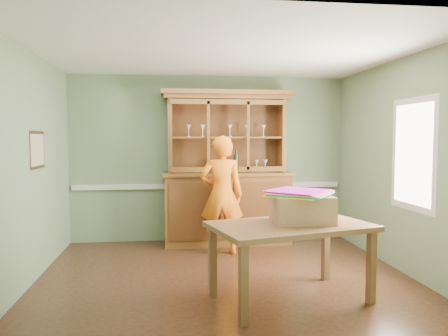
{
  "coord_description": "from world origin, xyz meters",
  "views": [
    {
      "loc": [
        -0.67,
        -5.19,
        1.7
      ],
      "look_at": [
        0.04,
        0.4,
        1.3
      ],
      "focal_mm": 35.0,
      "sensor_mm": 36.0,
      "label": 1
    }
  ],
  "objects": [
    {
      "name": "floor",
      "position": [
        0.0,
        0.0,
        0.0
      ],
      "size": [
        4.5,
        4.5,
        0.0
      ],
      "primitive_type": "plane",
      "color": "#4A2A18",
      "rests_on": "ground"
    },
    {
      "name": "cardboard_box",
      "position": [
        0.73,
        -0.75,
        0.95
      ],
      "size": [
        0.63,
        0.51,
        0.29
      ],
      "primitive_type": "cube",
      "rotation": [
        0.0,
        0.0,
        -0.04
      ],
      "color": "tan",
      "rests_on": "dining_table"
    },
    {
      "name": "wall_front",
      "position": [
        0.0,
        -2.0,
        1.35
      ],
      "size": [
        4.5,
        0.0,
        4.5
      ],
      "primitive_type": "plane",
      "rotation": [
        -1.57,
        0.0,
        0.0
      ],
      "color": "gray",
      "rests_on": "floor"
    },
    {
      "name": "window_panel",
      "position": [
        2.23,
        -0.3,
        1.5
      ],
      "size": [
        0.03,
        0.96,
        1.36
      ],
      "color": "silver",
      "rests_on": "wall_right"
    },
    {
      "name": "ceiling",
      "position": [
        0.0,
        0.0,
        2.7
      ],
      "size": [
        4.5,
        4.5,
        0.0
      ],
      "primitive_type": "plane",
      "rotation": [
        3.14,
        0.0,
        0.0
      ],
      "color": "white",
      "rests_on": "wall_back"
    },
    {
      "name": "wall_back",
      "position": [
        0.0,
        2.0,
        1.35
      ],
      "size": [
        4.5,
        0.0,
        4.5
      ],
      "primitive_type": "plane",
      "rotation": [
        1.57,
        0.0,
        0.0
      ],
      "color": "gray",
      "rests_on": "floor"
    },
    {
      "name": "wall_right",
      "position": [
        2.25,
        0.0,
        1.35
      ],
      "size": [
        0.0,
        4.0,
        4.0
      ],
      "primitive_type": "plane",
      "rotation": [
        1.57,
        0.0,
        -1.57
      ],
      "color": "gray",
      "rests_on": "floor"
    },
    {
      "name": "kite_stack",
      "position": [
        0.69,
        -0.76,
        1.12
      ],
      "size": [
        0.78,
        0.78,
        0.05
      ],
      "rotation": [
        0.0,
        0.0,
        0.92
      ],
      "color": "#FBFF20",
      "rests_on": "cardboard_box"
    },
    {
      "name": "wall_left",
      "position": [
        -2.25,
        0.0,
        1.35
      ],
      "size": [
        0.0,
        4.0,
        4.0
      ],
      "primitive_type": "plane",
      "rotation": [
        1.57,
        0.0,
        1.57
      ],
      "color": "gray",
      "rests_on": "floor"
    },
    {
      "name": "framed_map",
      "position": [
        -2.23,
        0.3,
        1.55
      ],
      "size": [
        0.03,
        0.6,
        0.46
      ],
      "color": "#332414",
      "rests_on": "wall_left"
    },
    {
      "name": "china_hutch",
      "position": [
        0.26,
        1.72,
        0.85
      ],
      "size": [
        2.07,
        0.69,
        2.44
      ],
      "color": "brown",
      "rests_on": "floor"
    },
    {
      "name": "person",
      "position": [
        0.09,
        1.07,
        0.86
      ],
      "size": [
        0.68,
        0.49,
        1.73
      ],
      "primitive_type": "imported",
      "rotation": [
        0.0,
        0.0,
        3.01
      ],
      "color": "orange",
      "rests_on": "floor"
    },
    {
      "name": "dining_table",
      "position": [
        0.59,
        -0.83,
        0.71
      ],
      "size": [
        1.8,
        1.34,
        0.8
      ],
      "rotation": [
        0.0,
        0.0,
        0.26
      ],
      "color": "brown",
      "rests_on": "floor"
    },
    {
      "name": "chair_rail",
      "position": [
        0.0,
        1.98,
        0.9
      ],
      "size": [
        4.41,
        0.05,
        0.08
      ],
      "primitive_type": "cube",
      "color": "silver",
      "rests_on": "wall_back"
    }
  ]
}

